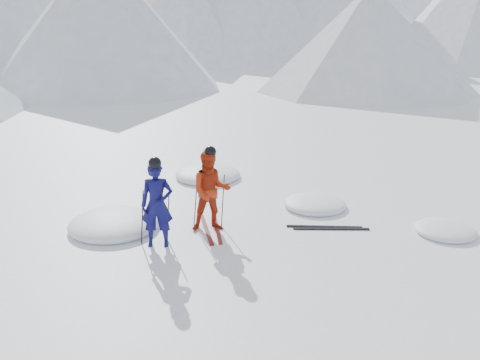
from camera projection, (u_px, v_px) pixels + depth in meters
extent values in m
plane|color=white|center=(314.00, 227.00, 11.47)|extent=(160.00, 160.00, 0.00)
cone|color=#B2BCD1|center=(88.00, 4.00, 55.50)|extent=(17.69, 17.69, 11.93)
cone|color=#B2BCD1|center=(186.00, 9.00, 50.94)|extent=(19.63, 19.63, 10.85)
cone|color=silver|center=(415.00, 10.00, 59.49)|extent=(24.45, 24.45, 10.76)
cone|color=#B2BCD1|center=(367.00, 39.00, 31.87)|extent=(14.00, 14.00, 6.50)
cone|color=#B2BCD1|center=(102.00, 18.00, 33.00)|extent=(16.00, 16.00, 9.00)
imported|color=#0C0C49|center=(157.00, 205.00, 10.29)|extent=(0.73, 0.56, 1.79)
imported|color=#AB280D|center=(211.00, 191.00, 11.07)|extent=(0.94, 0.77, 1.81)
cylinder|color=black|center=(142.00, 217.00, 10.45)|extent=(0.12, 0.08, 1.19)
cylinder|color=black|center=(168.00, 213.00, 10.68)|extent=(0.12, 0.07, 1.19)
cylinder|color=black|center=(196.00, 202.00, 11.32)|extent=(0.12, 0.10, 1.20)
cylinder|color=black|center=(223.00, 201.00, 11.38)|extent=(0.12, 0.08, 1.20)
cube|color=black|center=(206.00, 229.00, 11.31)|extent=(0.20, 1.70, 0.03)
cube|color=black|center=(217.00, 228.00, 11.37)|extent=(0.32, 1.70, 0.03)
cube|color=black|center=(324.00, 227.00, 11.45)|extent=(1.64, 0.62, 0.03)
cube|color=black|center=(331.00, 229.00, 11.34)|extent=(1.66, 0.56, 0.03)
ellipsoid|color=white|center=(114.00, 228.00, 11.43)|extent=(2.03, 2.03, 0.45)
ellipsoid|color=white|center=(315.00, 207.00, 12.71)|extent=(1.56, 1.56, 0.34)
ellipsoid|color=white|center=(208.00, 177.00, 15.05)|extent=(1.93, 1.93, 0.42)
ellipsoid|color=white|center=(445.00, 233.00, 11.17)|extent=(1.32, 1.32, 0.29)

